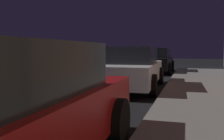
# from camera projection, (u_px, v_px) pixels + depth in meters

# --- Properties ---
(car_white) EXTENTS (2.07, 4.62, 1.43)m
(car_white) POSITION_uv_depth(u_px,v_px,m) (132.00, 68.00, 8.79)
(car_white) COLOR silver
(car_white) RESTS_ON ground
(car_black) EXTENTS (1.94, 4.20, 1.43)m
(car_black) POSITION_uv_depth(u_px,v_px,m) (156.00, 60.00, 14.97)
(car_black) COLOR black
(car_black) RESTS_ON ground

